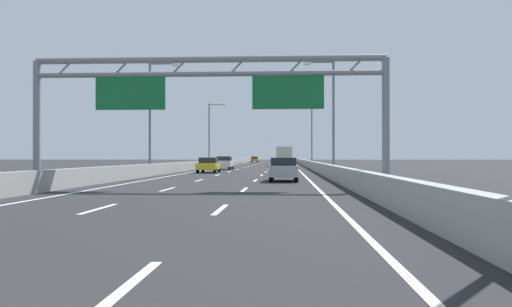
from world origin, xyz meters
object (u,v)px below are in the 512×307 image
Objects in this scene: silver_car at (284,169)px; streetlamp_left_mid at (153,111)px; streetlamp_left_far at (211,131)px; box_truck at (284,155)px; streetlamp_right_far at (310,130)px; yellow_car at (209,165)px; streetlamp_right_mid at (331,110)px; sign_gantry at (208,88)px; orange_car at (255,159)px; white_car at (224,163)px.

streetlamp_left_mid is at bearing 135.01° from silver_car.
streetlamp_left_far is 13.15m from box_truck.
streetlamp_right_far is at bearing -57.37° from box_truck.
box_truck is (-3.87, 6.04, -3.74)m from streetlamp_right_far.
yellow_car is at bearing -82.20° from streetlamp_left_far.
streetlamp_right_far is at bearing 0.00° from streetlamp_left_far.
sign_gantry is at bearing -111.93° from streetlamp_right_mid.
streetlamp_right_far is at bearing 81.98° from sign_gantry.
streetlamp_left_mid and streetlamp_right_far have the same top height.
orange_car is at bearing 90.26° from yellow_car.
streetlamp_right_far reaches higher than silver_car.
silver_car is (7.03, -28.35, -0.03)m from white_car.
streetlamp_right_far is 45.87m from silver_car.
sign_gantry is 104.57m from orange_car.
streetlamp_left_far is 2.28× the size of orange_car.
streetlamp_right_mid is at bearing 0.00° from streetlamp_left_mid.
box_truck is at bearing -80.75° from orange_car.
box_truck is at bearing 122.63° from streetlamp_right_far.
orange_car is at bearing 90.32° from white_car.
streetlamp_left_mid is 1.00× the size of streetlamp_left_far.
sign_gantry is at bearing -81.68° from yellow_car.
streetlamp_left_far is 1.22× the size of box_truck.
silver_car is 51.52m from box_truck.
white_car is (-3.43, 35.82, -4.06)m from sign_gantry.
streetlamp_right_far is 1.22× the size of box_truck.
white_car is 24.21m from box_truck.
white_car is 68.61m from orange_car.
yellow_car is at bearing -110.41° from streetlamp_right_far.
sign_gantry is 59.17m from box_truck.
streetlamp_left_mid is (-7.47, 18.53, 0.55)m from sign_gantry.
streetlamp_left_far reaches higher than sign_gantry.
orange_car is (-11.27, 85.89, -4.65)m from streetlamp_right_mid.
streetlamp_left_far is 2.21× the size of silver_car.
streetlamp_left_far is at bearing 103.29° from white_car.
silver_car is (7.05, -16.14, 0.03)m from yellow_car.
yellow_car is at bearing 51.62° from streetlamp_left_mid.
streetlamp_left_mid is at bearing -105.30° from box_truck.
sign_gantry is 4.12× the size of yellow_car.
orange_car is at bearing 99.25° from box_truck.
white_car is (4.04, 17.29, -4.61)m from streetlamp_left_mid.
streetlamp_right_far is 8.09m from box_truck.
box_truck is at bearing 90.01° from silver_car.
box_truck is at bearing 73.14° from white_car.
streetlamp_right_far is 31.64m from yellow_car.
streetlamp_right_mid reaches higher than sign_gantry.
streetlamp_left_far is at bearing -94.07° from orange_car.
streetlamp_right_far is at bearing 66.54° from streetlamp_left_mid.
orange_car is (-11.27, 51.49, -4.65)m from streetlamp_right_far.
streetlamp_left_mid is 34.40m from streetlamp_left_far.
streetlamp_right_mid and streetlamp_right_far have the same top height.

